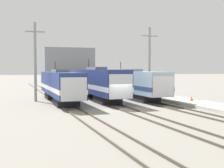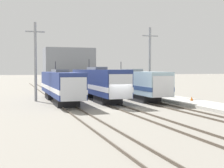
% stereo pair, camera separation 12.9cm
% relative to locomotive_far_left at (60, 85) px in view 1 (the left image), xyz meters
% --- Properties ---
extents(ground_plane, '(400.00, 400.00, 0.00)m').
position_rel_locomotive_far_left_xyz_m(ground_plane, '(5.11, -7.64, -2.09)').
color(ground_plane, gray).
extents(rail_pair_far_left, '(1.51, 120.00, 0.15)m').
position_rel_locomotive_far_left_xyz_m(rail_pair_far_left, '(0.00, -7.64, -2.01)').
color(rail_pair_far_left, '#4C4238').
rests_on(rail_pair_far_left, ground_plane).
extents(rail_pair_center, '(1.51, 120.00, 0.15)m').
position_rel_locomotive_far_left_xyz_m(rail_pair_center, '(5.11, -7.64, -2.01)').
color(rail_pair_center, '#4C4238').
rests_on(rail_pair_center, ground_plane).
extents(rail_pair_far_right, '(1.51, 120.00, 0.15)m').
position_rel_locomotive_far_left_xyz_m(rail_pair_far_right, '(10.21, -7.64, -2.01)').
color(rail_pair_far_right, '#4C4238').
rests_on(rail_pair_far_right, ground_plane).
extents(locomotive_far_left, '(2.84, 17.72, 5.13)m').
position_rel_locomotive_far_left_xyz_m(locomotive_far_left, '(0.00, 0.00, 0.00)').
color(locomotive_far_left, black).
rests_on(locomotive_far_left, ground_plane).
extents(locomotive_center, '(2.87, 19.14, 5.52)m').
position_rel_locomotive_far_left_xyz_m(locomotive_center, '(5.11, 1.47, 0.15)').
color(locomotive_center, black).
rests_on(locomotive_center, ground_plane).
extents(locomotive_far_right, '(2.86, 19.31, 5.20)m').
position_rel_locomotive_far_left_xyz_m(locomotive_far_right, '(10.21, 1.84, 0.03)').
color(locomotive_far_right, '#232326').
rests_on(locomotive_far_right, ground_plane).
extents(catenary_tower_left, '(2.41, 0.34, 9.96)m').
position_rel_locomotive_far_left_xyz_m(catenary_tower_left, '(-2.79, 2.33, 3.09)').
color(catenary_tower_left, gray).
rests_on(catenary_tower_left, ground_plane).
extents(catenary_tower_right, '(2.41, 0.34, 9.96)m').
position_rel_locomotive_far_left_xyz_m(catenary_tower_right, '(13.01, 2.33, 3.09)').
color(catenary_tower_right, gray).
rests_on(catenary_tower_right, ground_plane).
extents(platform, '(4.00, 120.00, 0.35)m').
position_rel_locomotive_far_left_xyz_m(platform, '(14.29, -7.64, -1.91)').
color(platform, '#B7B5AD').
rests_on(platform, ground_plane).
extents(traffic_cone, '(0.37, 0.37, 0.48)m').
position_rel_locomotive_far_left_xyz_m(traffic_cone, '(14.53, -6.10, -1.50)').
color(traffic_cone, orange).
rests_on(traffic_cone, platform).
extents(depot_building, '(21.61, 13.25, 13.37)m').
position_rel_locomotive_far_left_xyz_m(depot_building, '(19.08, 100.18, 4.60)').
color(depot_building, gray).
rests_on(depot_building, ground_plane).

